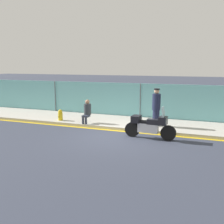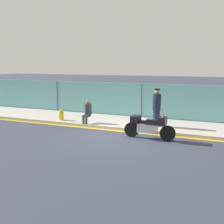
% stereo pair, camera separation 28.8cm
% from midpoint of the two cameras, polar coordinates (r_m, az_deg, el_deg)
% --- Properties ---
extents(ground_plane, '(120.00, 120.00, 0.00)m').
position_cam_midpoint_polar(ground_plane, '(11.71, 1.83, -5.39)').
color(ground_plane, '#333847').
extents(sidewalk, '(42.22, 2.89, 0.15)m').
position_cam_midpoint_polar(sidewalk, '(13.98, 5.32, -2.50)').
color(sidewalk, '#ADA89E').
rests_on(sidewalk, ground_plane).
extents(curb_paint_stripe, '(42.22, 0.18, 0.01)m').
position_cam_midpoint_polar(curb_paint_stripe, '(12.57, 3.31, -4.27)').
color(curb_paint_stripe, gold).
rests_on(curb_paint_stripe, ground_plane).
extents(storefront_fence, '(40.11, 0.16, 2.09)m').
position_cam_midpoint_polar(storefront_fence, '(15.26, 7.03, 2.27)').
color(storefront_fence, '#6BB2B7').
rests_on(storefront_fence, ground_plane).
extents(motorcycle, '(2.25, 0.55, 1.43)m').
position_cam_midpoint_polar(motorcycle, '(11.37, 8.74, -3.00)').
color(motorcycle, black).
rests_on(motorcycle, ground_plane).
extents(officer_standing, '(0.41, 0.41, 1.86)m').
position_cam_midpoint_polar(officer_standing, '(13.06, 10.31, 1.06)').
color(officer_standing, '#191E38').
rests_on(officer_standing, sidewalk).
extents(person_seated_on_curb, '(0.37, 0.63, 1.22)m').
position_cam_midpoint_polar(person_seated_on_curb, '(13.70, -4.74, 0.41)').
color(person_seated_on_curb, '#2D3342').
rests_on(person_seated_on_curb, sidewalk).
extents(fire_hydrant, '(0.25, 0.31, 0.60)m').
position_cam_midpoint_polar(fire_hydrant, '(14.61, -10.43, -0.60)').
color(fire_hydrant, gold).
rests_on(fire_hydrant, sidewalk).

